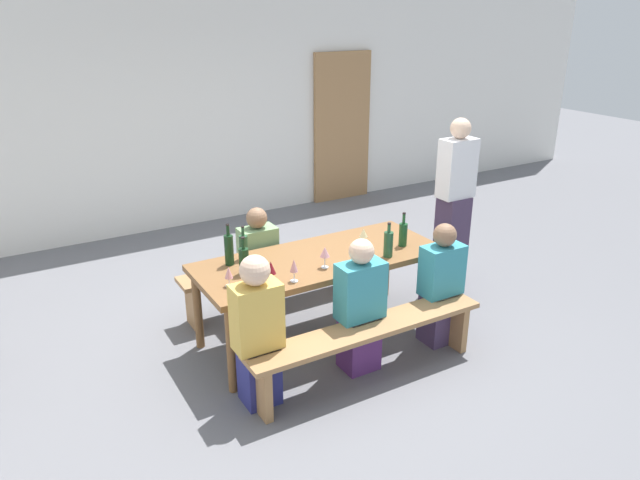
{
  "coord_description": "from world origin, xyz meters",
  "views": [
    {
      "loc": [
        -2.29,
        -3.92,
        2.7
      ],
      "look_at": [
        0.0,
        0.0,
        0.9
      ],
      "focal_mm": 33.52,
      "sensor_mm": 36.0,
      "label": 1
    }
  ],
  "objects_px": {
    "wine_glass_3": "(325,253)",
    "seated_guest_near_1": "(360,309)",
    "seated_guest_near_0": "(258,334)",
    "standing_host": "(454,210)",
    "tasting_table": "(320,265)",
    "seated_guest_far_0": "(259,267)",
    "wine_glass_0": "(229,273)",
    "wooden_door": "(342,128)",
    "wine_bottle_0": "(388,244)",
    "seated_guest_near_2": "(441,287)",
    "bench_far": "(282,269)",
    "wine_glass_4": "(364,233)",
    "wine_glass_1": "(271,268)",
    "wine_bottle_2": "(403,234)",
    "bench_near": "(368,337)",
    "wine_glass_2": "(294,266)",
    "wine_bottle_4": "(244,247)",
    "wine_bottle_1": "(244,260)",
    "wine_bottle_3": "(229,249)"
  },
  "relations": [
    {
      "from": "tasting_table",
      "to": "wine_bottle_3",
      "type": "relative_size",
      "value": 6.03
    },
    {
      "from": "wine_glass_4",
      "to": "seated_guest_far_0",
      "type": "xyz_separation_m",
      "value": [
        -0.76,
        0.53,
        -0.35
      ]
    },
    {
      "from": "wine_glass_1",
      "to": "seated_guest_far_0",
      "type": "distance_m",
      "value": 0.95
    },
    {
      "from": "seated_guest_near_0",
      "to": "standing_host",
      "type": "relative_size",
      "value": 0.66
    },
    {
      "from": "wine_bottle_0",
      "to": "seated_guest_near_0",
      "type": "bearing_deg",
      "value": -167.51
    },
    {
      "from": "bench_near",
      "to": "seated_guest_far_0",
      "type": "relative_size",
      "value": 1.86
    },
    {
      "from": "wine_glass_3",
      "to": "standing_host",
      "type": "distance_m",
      "value": 1.7
    },
    {
      "from": "bench_far",
      "to": "seated_guest_far_0",
      "type": "height_order",
      "value": "seated_guest_far_0"
    },
    {
      "from": "wine_bottle_0",
      "to": "wine_glass_1",
      "type": "bearing_deg",
      "value": 179.09
    },
    {
      "from": "bench_near",
      "to": "seated_guest_near_1",
      "type": "height_order",
      "value": "seated_guest_near_1"
    },
    {
      "from": "tasting_table",
      "to": "seated_guest_near_0",
      "type": "relative_size",
      "value": 1.81
    },
    {
      "from": "seated_guest_near_1",
      "to": "wine_glass_0",
      "type": "bearing_deg",
      "value": 63.92
    },
    {
      "from": "wine_glass_4",
      "to": "wine_bottle_3",
      "type": "bearing_deg",
      "value": 170.28
    },
    {
      "from": "wine_bottle_2",
      "to": "wine_glass_1",
      "type": "relative_size",
      "value": 1.66
    },
    {
      "from": "tasting_table",
      "to": "bench_near",
      "type": "relative_size",
      "value": 1.05
    },
    {
      "from": "bench_far",
      "to": "wine_glass_4",
      "type": "bearing_deg",
      "value": -56.36
    },
    {
      "from": "wine_glass_1",
      "to": "wine_bottle_4",
      "type": "bearing_deg",
      "value": 88.65
    },
    {
      "from": "bench_far",
      "to": "seated_guest_near_0",
      "type": "xyz_separation_m",
      "value": [
        -0.84,
        -1.29,
        0.2
      ]
    },
    {
      "from": "seated_guest_near_1",
      "to": "seated_guest_far_0",
      "type": "relative_size",
      "value": 1.03
    },
    {
      "from": "seated_guest_far_0",
      "to": "seated_guest_near_0",
      "type": "bearing_deg",
      "value": -25.08
    },
    {
      "from": "wine_bottle_0",
      "to": "tasting_table",
      "type": "bearing_deg",
      "value": 150.72
    },
    {
      "from": "wooden_door",
      "to": "wine_glass_3",
      "type": "height_order",
      "value": "wooden_door"
    },
    {
      "from": "wine_bottle_3",
      "to": "wine_glass_3",
      "type": "bearing_deg",
      "value": -34.98
    },
    {
      "from": "wine_bottle_4",
      "to": "wine_glass_1",
      "type": "distance_m",
      "value": 0.54
    },
    {
      "from": "wine_bottle_0",
      "to": "wine_bottle_1",
      "type": "bearing_deg",
      "value": 166.08
    },
    {
      "from": "tasting_table",
      "to": "wine_bottle_4",
      "type": "height_order",
      "value": "wine_bottle_4"
    },
    {
      "from": "wine_bottle_3",
      "to": "wine_glass_3",
      "type": "xyz_separation_m",
      "value": [
        0.63,
        -0.44,
        -0.0
      ]
    },
    {
      "from": "seated_guest_near_1",
      "to": "wine_glass_1",
      "type": "bearing_deg",
      "value": 62.41
    },
    {
      "from": "wine_glass_0",
      "to": "wine_glass_3",
      "type": "relative_size",
      "value": 0.89
    },
    {
      "from": "seated_guest_near_2",
      "to": "seated_guest_near_0",
      "type": "bearing_deg",
      "value": 90.0
    },
    {
      "from": "wine_bottle_1",
      "to": "wine_glass_2",
      "type": "distance_m",
      "value": 0.42
    },
    {
      "from": "wine_glass_3",
      "to": "standing_host",
      "type": "bearing_deg",
      "value": 12.21
    },
    {
      "from": "wooden_door",
      "to": "seated_guest_far_0",
      "type": "xyz_separation_m",
      "value": [
        -2.59,
        -2.71,
        -0.54
      ]
    },
    {
      "from": "wine_bottle_1",
      "to": "wine_glass_4",
      "type": "distance_m",
      "value": 1.13
    },
    {
      "from": "tasting_table",
      "to": "wine_glass_0",
      "type": "bearing_deg",
      "value": -170.89
    },
    {
      "from": "wine_glass_3",
      "to": "seated_guest_near_1",
      "type": "distance_m",
      "value": 0.52
    },
    {
      "from": "wooden_door",
      "to": "wine_glass_3",
      "type": "distance_m",
      "value": 4.22
    },
    {
      "from": "tasting_table",
      "to": "wine_glass_0",
      "type": "distance_m",
      "value": 0.89
    },
    {
      "from": "bench_near",
      "to": "seated_guest_far_0",
      "type": "distance_m",
      "value": 1.33
    },
    {
      "from": "seated_guest_near_1",
      "to": "standing_host",
      "type": "height_order",
      "value": "standing_host"
    },
    {
      "from": "wine_bottle_4",
      "to": "wine_glass_1",
      "type": "height_order",
      "value": "wine_bottle_4"
    },
    {
      "from": "tasting_table",
      "to": "bench_near",
      "type": "distance_m",
      "value": 0.79
    },
    {
      "from": "bench_near",
      "to": "wine_bottle_2",
      "type": "xyz_separation_m",
      "value": [
        0.74,
        0.57,
        0.5
      ]
    },
    {
      "from": "bench_far",
      "to": "wine_bottle_2",
      "type": "bearing_deg",
      "value": -49.41
    },
    {
      "from": "wooden_door",
      "to": "wine_glass_0",
      "type": "xyz_separation_m",
      "value": [
        -3.14,
        -3.42,
        -0.19
      ]
    },
    {
      "from": "wine_bottle_0",
      "to": "standing_host",
      "type": "bearing_deg",
      "value": 21.37
    },
    {
      "from": "standing_host",
      "to": "wine_bottle_0",
      "type": "bearing_deg",
      "value": 21.37
    },
    {
      "from": "wine_glass_2",
      "to": "seated_guest_near_0",
      "type": "distance_m",
      "value": 0.6
    },
    {
      "from": "wine_bottle_3",
      "to": "bench_near",
      "type": "bearing_deg",
      "value": -53.53
    },
    {
      "from": "tasting_table",
      "to": "seated_guest_far_0",
      "type": "bearing_deg",
      "value": 118.11
    }
  ]
}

